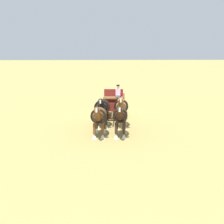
# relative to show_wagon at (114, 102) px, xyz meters

# --- Properties ---
(ground_plane) EXTENTS (220.00, 220.00, 0.00)m
(ground_plane) POSITION_rel_show_wagon_xyz_m (-0.15, 0.01, -1.18)
(ground_plane) COLOR #9E8C4C
(show_wagon) EXTENTS (5.69, 2.14, 2.71)m
(show_wagon) POSITION_rel_show_wagon_xyz_m (0.00, 0.00, 0.00)
(show_wagon) COLOR maroon
(show_wagon) RESTS_ON ground
(draft_horse_rear_near) EXTENTS (3.12, 1.10, 2.30)m
(draft_horse_rear_near) POSITION_rel_show_wagon_xyz_m (3.55, 0.35, 0.24)
(draft_horse_rear_near) COLOR brown
(draft_horse_rear_near) RESTS_ON ground
(draft_horse_rear_off) EXTENTS (3.09, 1.17, 2.22)m
(draft_horse_rear_off) POSITION_rel_show_wagon_xyz_m (3.43, -0.94, 0.17)
(draft_horse_rear_off) COLOR black
(draft_horse_rear_off) RESTS_ON ground
(draft_horse_lead_near) EXTENTS (2.98, 1.03, 2.17)m
(draft_horse_lead_near) POSITION_rel_show_wagon_xyz_m (6.15, 0.13, 0.13)
(draft_horse_lead_near) COLOR #331E14
(draft_horse_lead_near) RESTS_ON ground
(draft_horse_lead_off) EXTENTS (3.15, 1.08, 2.15)m
(draft_horse_lead_off) POSITION_rel_show_wagon_xyz_m (6.04, -1.16, 0.11)
(draft_horse_lead_off) COLOR brown
(draft_horse_lead_off) RESTS_ON ground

